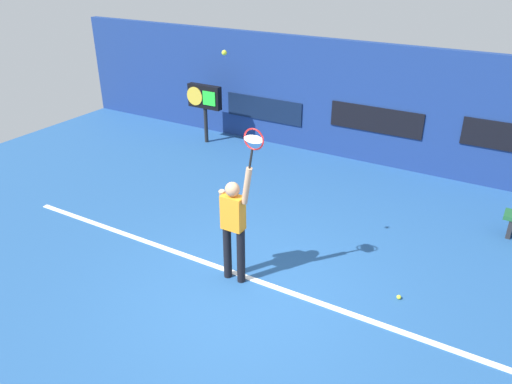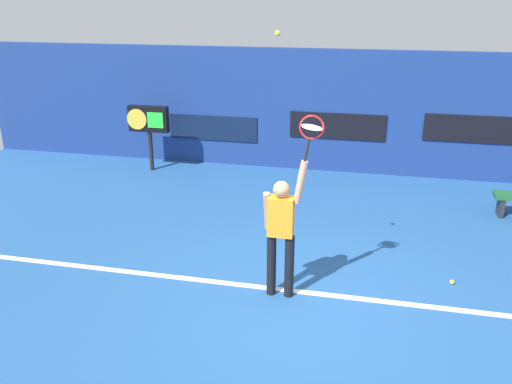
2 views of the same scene
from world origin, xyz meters
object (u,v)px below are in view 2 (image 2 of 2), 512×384
tennis_player (281,229)px  tennis_racket (311,130)px  scoreboard_clock (148,121)px  spare_ball (452,282)px  tennis_ball (278,33)px

tennis_player → tennis_racket: tennis_racket is taller
tennis_player → scoreboard_clock: tennis_player is taller
tennis_player → scoreboard_clock: 6.21m
spare_ball → tennis_player: bearing=-161.5°
tennis_player → tennis_ball: size_ratio=29.26×
tennis_player → tennis_ball: 2.51m
tennis_player → tennis_racket: 1.42m
tennis_player → tennis_racket: (0.35, -0.00, 1.38)m
tennis_racket → tennis_ball: size_ratio=9.15×
scoreboard_clock → spare_ball: bearing=-32.0°
tennis_ball → spare_ball: (2.49, 0.80, -3.49)m
tennis_racket → tennis_ball: tennis_ball is taller
tennis_racket → tennis_player: bearing=179.3°
tennis_ball → tennis_racket: bearing=-1.0°
tennis_racket → tennis_ball: bearing=179.0°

